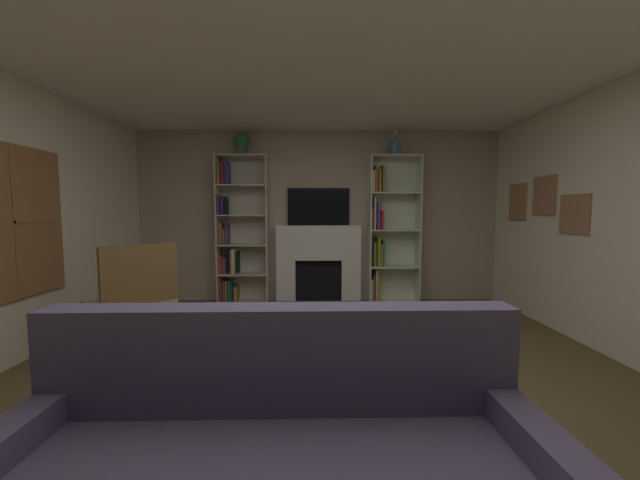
# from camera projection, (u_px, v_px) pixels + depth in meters

# --- Properties ---
(ground_plane) EXTENTS (7.12, 7.12, 0.00)m
(ground_plane) POSITION_uv_depth(u_px,v_px,m) (322.00, 405.00, 2.47)
(ground_plane) COLOR brown
(wall_back_accent) EXTENTS (5.41, 0.06, 2.51)m
(wall_back_accent) POSITION_uv_depth(u_px,v_px,m) (318.00, 217.00, 5.36)
(wall_back_accent) COLOR tan
(wall_back_accent) RESTS_ON ground_plane
(ceiling) EXTENTS (5.41, 6.05, 0.06)m
(ceiling) POSITION_uv_depth(u_px,v_px,m) (322.00, 20.00, 2.27)
(ceiling) COLOR white
(ceiling) RESTS_ON wall_back_accent
(fireplace) EXTENTS (1.33, 0.48, 1.13)m
(fireplace) POSITION_uv_depth(u_px,v_px,m) (319.00, 262.00, 5.29)
(fireplace) COLOR white
(fireplace) RESTS_ON ground_plane
(tv) EXTENTS (0.90, 0.06, 0.54)m
(tv) POSITION_uv_depth(u_px,v_px,m) (319.00, 207.00, 5.29)
(tv) COLOR black
(tv) RESTS_ON fireplace
(bookshelf_left) EXTENTS (0.73, 0.31, 2.12)m
(bookshelf_left) POSITION_uv_depth(u_px,v_px,m) (238.00, 235.00, 5.23)
(bookshelf_left) COLOR beige
(bookshelf_left) RESTS_ON ground_plane
(bookshelf_right) EXTENTS (0.73, 0.32, 2.12)m
(bookshelf_right) POSITION_uv_depth(u_px,v_px,m) (387.00, 232.00, 5.25)
(bookshelf_right) COLOR silver
(bookshelf_right) RESTS_ON ground_plane
(potted_plant) EXTENTS (0.21, 0.21, 0.32)m
(potted_plant) POSITION_uv_depth(u_px,v_px,m) (242.00, 143.00, 5.09)
(potted_plant) COLOR #4D5A51
(potted_plant) RESTS_ON bookshelf_left
(vase_with_flowers) EXTENTS (0.14, 0.14, 0.36)m
(vase_with_flowers) POSITION_uv_depth(u_px,v_px,m) (395.00, 148.00, 5.12)
(vase_with_flowers) COLOR teal
(vase_with_flowers) RESTS_ON bookshelf_right
(armchair) EXTENTS (0.91, 0.91, 1.03)m
(armchair) POSITION_uv_depth(u_px,v_px,m) (133.00, 298.00, 3.40)
(armchair) COLOR brown
(armchair) RESTS_ON ground_plane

